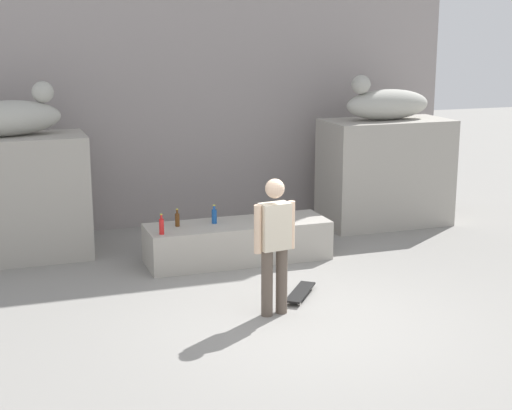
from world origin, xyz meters
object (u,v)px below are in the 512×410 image
(skater, at_px, (275,241))
(bottle_blue, at_px, (214,216))
(skateboard, at_px, (300,292))
(statue_reclining_right, at_px, (386,103))
(bottle_red, at_px, (162,226))
(bottle_brown, at_px, (177,219))
(statue_reclining_left, at_px, (9,117))
(bottle_clear, at_px, (284,217))

(skater, xyz_separation_m, bottle_blue, (-0.08, 2.31, -0.23))
(skateboard, bearing_deg, statue_reclining_right, -5.25)
(skater, height_order, bottle_red, skater)
(bottle_brown, bearing_deg, skater, -74.86)
(skateboard, bearing_deg, bottle_red, 81.83)
(bottle_brown, bearing_deg, statue_reclining_right, 15.99)
(statue_reclining_left, distance_m, bottle_red, 2.80)
(skateboard, relative_size, bottle_red, 2.59)
(bottle_clear, xyz_separation_m, bottle_blue, (-0.94, 0.41, 0.01))
(bottle_blue, relative_size, bottle_brown, 1.07)
(skateboard, distance_m, bottle_brown, 2.29)
(statue_reclining_right, distance_m, bottle_red, 4.74)
(statue_reclining_right, height_order, skater, statue_reclining_right)
(bottle_red, bearing_deg, statue_reclining_left, 141.29)
(bottle_clear, relative_size, bottle_blue, 0.96)
(bottle_brown, bearing_deg, bottle_blue, -1.28)
(bottle_red, bearing_deg, skateboard, -45.92)
(statue_reclining_left, xyz_separation_m, bottle_blue, (2.74, -1.16, -1.44))
(statue_reclining_left, relative_size, bottle_red, 5.79)
(statue_reclining_right, height_order, skateboard, statue_reclining_right)
(statue_reclining_left, height_order, skateboard, statue_reclining_left)
(bottle_clear, height_order, bottle_blue, bottle_blue)
(bottle_blue, height_order, bottle_red, bottle_red)
(bottle_clear, relative_size, bottle_brown, 1.02)
(skater, bearing_deg, statue_reclining_left, 120.67)
(statue_reclining_right, bearing_deg, bottle_brown, 11.18)
(bottle_clear, relative_size, bottle_red, 0.91)
(skateboard, height_order, bottle_clear, bottle_clear)
(skater, relative_size, bottle_clear, 6.29)
(skater, distance_m, bottle_red, 2.19)
(bottle_brown, bearing_deg, bottle_clear, -15.69)
(statue_reclining_right, distance_m, bottle_clear, 3.26)
(statue_reclining_left, bearing_deg, bottle_red, -52.21)
(statue_reclining_right, xyz_separation_m, skateboard, (-2.80, -3.01, -2.06))
(statue_reclining_right, distance_m, bottle_brown, 4.37)
(bottle_red, bearing_deg, statue_reclining_right, 19.25)
(skater, height_order, skateboard, skater)
(bottle_blue, bearing_deg, skater, -88.13)
(skateboard, relative_size, bottle_brown, 2.91)
(skateboard, xyz_separation_m, bottle_red, (-1.47, 1.52, 0.63))
(skateboard, height_order, bottle_red, bottle_red)
(bottle_red, bearing_deg, bottle_clear, -1.99)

